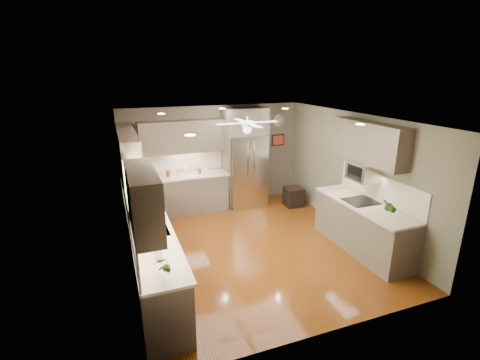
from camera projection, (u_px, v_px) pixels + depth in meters
floor at (252, 247)px, 6.80m from camera, size 5.00×5.00×0.00m
ceiling at (254, 118)px, 6.05m from camera, size 5.00×5.00×0.00m
wall_back at (214, 156)px, 8.66m from camera, size 4.50×0.00×4.50m
wall_front at (333, 248)px, 4.19m from camera, size 4.50×0.00×4.50m
wall_left at (126, 202)px, 5.67m from camera, size 0.00×5.00×5.00m
wall_right at (353, 174)px, 7.18m from camera, size 0.00×5.00×5.00m
canister_a at (168, 173)px, 8.04m from camera, size 0.12×0.12×0.15m
canister_b at (178, 172)px, 8.18m from camera, size 0.11×0.11×0.14m
canister_c at (186, 170)px, 8.24m from camera, size 0.13×0.13×0.19m
canister_d at (199, 171)px, 8.29m from camera, size 0.09×0.09×0.13m
soap_bottle at (137, 212)px, 5.78m from camera, size 0.09×0.09×0.20m
potted_plant_left at (162, 265)px, 4.12m from camera, size 0.18×0.14×0.31m
potted_plant_right at (389, 206)px, 5.85m from camera, size 0.21×0.18×0.34m
bowl at (206, 172)px, 8.36m from camera, size 0.25×0.25×0.05m
left_run at (147, 237)px, 6.13m from camera, size 0.65×4.70×1.45m
back_run at (190, 192)px, 8.38m from camera, size 1.85×0.65×1.45m
uppers at (203, 149)px, 6.62m from camera, size 4.50×4.70×0.95m
window at (128, 194)px, 5.14m from camera, size 0.05×1.12×0.92m
sink at (151, 230)px, 5.43m from camera, size 0.50×0.70×0.32m
refrigerator at (245, 160)px, 8.60m from camera, size 1.06×0.75×2.45m
right_run at (362, 226)px, 6.59m from camera, size 0.70×2.20×1.45m
microwave at (363, 171)px, 6.55m from camera, size 0.43×0.55×0.34m
ceiling_fan at (247, 126)px, 6.37m from camera, size 1.18×1.18×0.32m
recessed_lights at (243, 116)px, 6.39m from camera, size 2.84×3.14×0.01m
wall_clock at (279, 121)px, 8.99m from camera, size 0.30×0.03×0.30m
framed_print at (278, 140)px, 9.13m from camera, size 0.36×0.03×0.30m
stool at (294, 197)px, 8.81m from camera, size 0.48×0.48×0.50m
paper_towel at (157, 248)px, 4.54m from camera, size 0.11×0.11×0.27m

